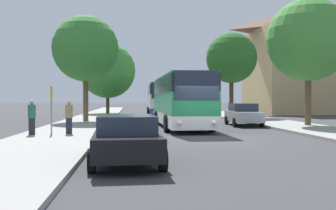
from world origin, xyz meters
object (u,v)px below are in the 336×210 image
Objects in this scene: parked_car_right_near at (243,114)px; bus_stop_sign at (51,104)px; tree_right_near at (231,58)px; tree_left_far at (86,49)px; tree_right_mid at (308,40)px; pedestrian_waiting_far at (32,117)px; tree_left_near at (108,71)px; parked_car_left_curb at (126,138)px; bus_front at (181,100)px; bus_middle at (161,99)px; pedestrian_waiting_near at (69,117)px.

bus_stop_sign reaches higher than parked_car_right_near.
tree_right_near reaches higher than parked_car_right_near.
tree_right_mid is at bearing -22.52° from tree_left_far.
pedestrian_waiting_far is 17.71m from tree_right_mid.
tree_left_near reaches higher than tree_left_far.
parked_car_left_curb is 0.52× the size of tree_left_far.
bus_stop_sign is at bearing 111.31° from parked_car_left_curb.
pedestrian_waiting_far is 27.85m from tree_left_near.
tree_left_near is (-5.88, 21.66, 3.40)m from bus_front.
parked_car_left_curb is 35.75m from tree_left_near.
tree_left_far reaches higher than parked_car_right_near.
bus_front is 1.40× the size of tree_right_near.
bus_front is 2.45× the size of parked_car_right_near.
bus_middle is 1.32× the size of tree_right_mid.
tree_right_mid reaches higher than tree_left_far.
parked_car_right_near is at bearing 61.55° from pedestrian_waiting_far.
parked_car_left_curb is 20.50m from tree_left_far.
bus_middle reaches higher than pedestrian_waiting_near.
tree_left_far is 0.99× the size of tree_right_mid.
tree_left_near reaches higher than bus_stop_sign.
bus_front is at bearing -88.19° from bus_middle.
tree_right_mid reaches higher than tree_right_near.
parked_car_left_curb is at bearing -21.89° from pedestrian_waiting_near.
parked_car_left_curb is (-3.22, -28.75, -1.06)m from bus_middle.
tree_right_near is 0.98× the size of tree_right_mid.
tree_right_near is 12.29m from tree_right_mid.
tree_left_far is at bearing 88.02° from bus_stop_sign.
parked_car_right_near is 12.97m from tree_left_far.
pedestrian_waiting_near is 0.99× the size of pedestrian_waiting_far.
parked_car_right_near is at bearing -100.15° from tree_right_near.
tree_right_near is (13.42, 17.13, 4.15)m from bus_stop_sign.
bus_middle is 6.66× the size of pedestrian_waiting_near.
tree_right_mid is (14.49, 5.16, 4.70)m from pedestrian_waiting_near.
bus_middle is 1.35× the size of tree_right_near.
tree_left_far is (-0.48, 11.37, 4.74)m from pedestrian_waiting_near.
parked_car_right_near is 0.57× the size of tree_left_far.
bus_middle is (-0.09, 15.03, 0.03)m from bus_front.
bus_middle is 11.92m from tree_left_far.
bus_middle is 1.31× the size of tree_left_near.
bus_middle is 22.25m from pedestrian_waiting_far.
pedestrian_waiting_far is at bearing -120.10° from pedestrian_waiting_near.
bus_front reaches higher than parked_car_right_near.
tree_right_mid is at bearing 18.02° from bus_stop_sign.
parked_car_left_curb is 17.18m from parked_car_right_near.
parked_car_right_near is 2.82× the size of pedestrian_waiting_near.
tree_left_far reaches higher than bus_stop_sign.
bus_stop_sign is at bearing -141.86° from pedestrian_waiting_near.
pedestrian_waiting_far is (-7.76, -20.84, -0.82)m from bus_middle.
tree_right_mid is (8.32, -0.32, 3.91)m from bus_front.
pedestrian_waiting_near is at bearing -90.61° from tree_left_near.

